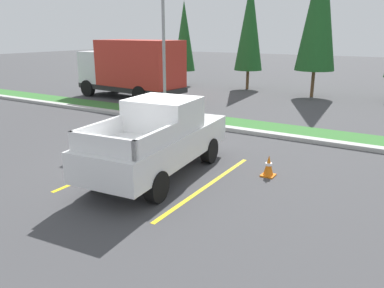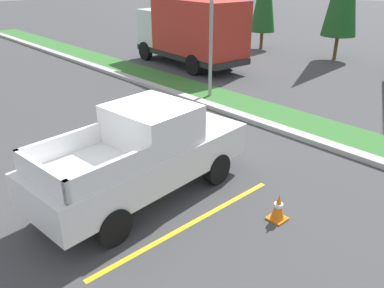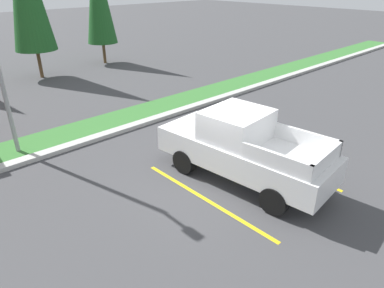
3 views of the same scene
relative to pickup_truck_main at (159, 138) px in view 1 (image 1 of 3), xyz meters
The scene contains 12 objects.
ground_plane 1.25m from the pickup_truck_main, 140.94° to the left, with size 120.00×120.00×0.00m, color #424244.
parking_line_near 1.86m from the pickup_truck_main, behind, with size 0.12×4.80×0.01m, color yellow.
parking_line_far 1.87m from the pickup_truck_main, ahead, with size 0.12×4.80×0.01m, color yellow.
curb_strip 5.55m from the pickup_truck_main, 95.70° to the left, with size 56.00×0.40×0.15m, color #B2B2AD.
grass_median 6.64m from the pickup_truck_main, 94.75° to the left, with size 56.00×1.80×0.06m, color #387533.
pickup_truck_main is the anchor object (origin of this frame).
cargo_truck_distant 12.98m from the pickup_truck_main, 133.08° to the left, with size 6.96×2.94×3.40m.
street_light 8.02m from the pickup_truck_main, 124.71° to the left, with size 0.24×1.49×6.59m.
cypress_tree_leftmost 18.70m from the pickup_truck_main, 120.14° to the left, with size 1.57×1.57×6.02m.
cypress_tree_left_inner 17.49m from the pickup_truck_main, 105.09° to the left, with size 1.90×1.90×7.30m.
cypress_tree_center 16.13m from the pickup_truck_main, 89.09° to the left, with size 2.33×2.33×8.97m.
traffic_cone 3.10m from the pickup_truck_main, 27.87° to the left, with size 0.36×0.36×0.60m.
Camera 1 is at (6.45, -8.49, 3.82)m, focal length 35.34 mm.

